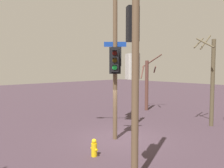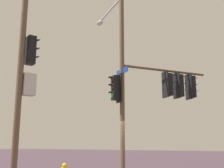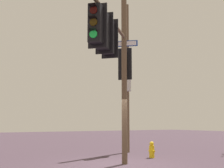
{
  "view_description": "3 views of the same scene",
  "coord_description": "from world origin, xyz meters",
  "views": [
    {
      "loc": [
        -8.3,
        8.32,
        3.66
      ],
      "look_at": [
        0.71,
        -0.06,
        2.75
      ],
      "focal_mm": 37.61,
      "sensor_mm": 36.0,
      "label": 1
    },
    {
      "loc": [
        -11.43,
        -3.72,
        1.62
      ],
      "look_at": [
        0.15,
        0.79,
        4.21
      ],
      "focal_mm": 44.25,
      "sensor_mm": 36.0,
      "label": 2
    },
    {
      "loc": [
        10.02,
        -6.39,
        1.6
      ],
      "look_at": [
        -0.02,
        -0.22,
        3.09
      ],
      "focal_mm": 48.51,
      "sensor_mm": 36.0,
      "label": 3
    }
  ],
  "objects": [
    {
      "name": "secondary_pole_assembly",
      "position": [
        -3.45,
        2.87,
        4.19
      ],
      "size": [
        0.73,
        0.57,
        8.22
      ],
      "rotation": [
        0.0,
        0.0,
        5.72
      ],
      "color": "brown",
      "rests_on": "ground"
    },
    {
      "name": "main_signal_pole_assembly",
      "position": [
        1.15,
        -0.57,
        4.58
      ],
      "size": [
        3.84,
        5.83,
        8.69
      ],
      "rotation": [
        0.0,
        0.0,
        5.48
      ],
      "color": "brown",
      "rests_on": "ground"
    }
  ]
}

